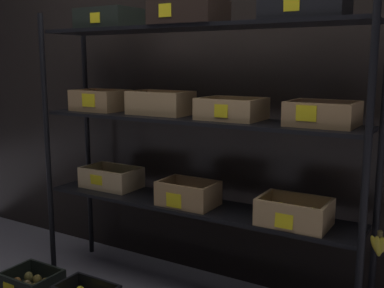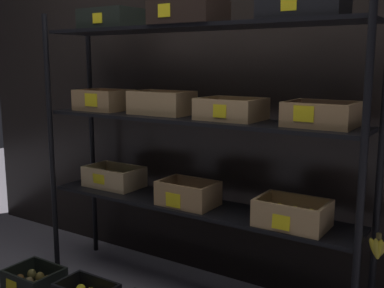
% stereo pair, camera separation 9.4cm
% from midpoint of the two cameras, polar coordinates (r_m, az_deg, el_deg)
% --- Properties ---
extents(storefront_wall, '(4.26, 0.12, 2.48)m').
position_cam_midpoint_polar(storefront_wall, '(2.79, 5.24, 8.40)').
color(storefront_wall, black).
rests_on(storefront_wall, ground_plane).
extents(display_rack, '(1.97, 0.38, 1.64)m').
position_cam_midpoint_polar(display_rack, '(2.49, 1.08, 3.64)').
color(display_rack, black).
rests_on(display_rack, ground_plane).
extents(crate_ground_kiwi, '(0.31, 0.26, 0.12)m').
position_cam_midpoint_polar(crate_ground_kiwi, '(3.00, -17.92, -15.65)').
color(crate_ground_kiwi, black).
rests_on(crate_ground_kiwi, ground_plane).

